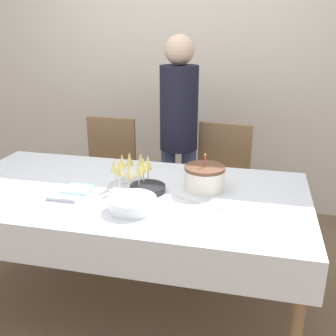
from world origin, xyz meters
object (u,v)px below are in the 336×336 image
dining_chair_far_left (108,174)px  dining_chair_far_right (220,183)px  champagne_tray (132,170)px  plate_stack_main (133,203)px  person_standing (179,125)px  plate_stack_dessert (147,189)px  birthday_cake (204,178)px

dining_chair_far_left → dining_chair_far_right: bearing=-0.0°
champagne_tray → plate_stack_main: champagne_tray is taller
dining_chair_far_left → person_standing: person_standing is taller
dining_chair_far_left → plate_stack_dessert: (0.57, -0.82, 0.26)m
dining_chair_far_left → plate_stack_dessert: dining_chair_far_left is taller
dining_chair_far_left → dining_chair_far_right: same height
dining_chair_far_right → person_standing: 0.54m
plate_stack_dessert → person_standing: (-0.00, 0.86, 0.16)m
champagne_tray → plate_stack_main: size_ratio=1.20×
champagne_tray → person_standing: size_ratio=0.18×
plate_stack_main → person_standing: (0.01, 1.09, 0.15)m
birthday_cake → person_standing: 0.82m
birthday_cake → person_standing: (-0.30, 0.75, 0.11)m
dining_chair_far_right → champagne_tray: size_ratio=3.36×
plate_stack_dessert → dining_chair_far_left: bearing=124.9°
plate_stack_dessert → champagne_tray: bearing=155.4°
champagne_tray → plate_stack_dessert: size_ratio=1.44×
dining_chair_far_left → person_standing: size_ratio=0.61×
dining_chair_far_left → birthday_cake: size_ratio=4.25×
birthday_cake → person_standing: person_standing is taller
dining_chair_far_right → birthday_cake: bearing=-92.1°
dining_chair_far_left → champagne_tray: (0.47, -0.77, 0.34)m
birthday_cake → plate_stack_main: birthday_cake is taller
dining_chair_far_left → plate_stack_dessert: bearing=-55.1°
plate_stack_main → person_standing: person_standing is taller
dining_chair_far_right → birthday_cake: size_ratio=4.25×
plate_stack_main → plate_stack_dessert: (0.01, 0.23, -0.01)m
dining_chair_far_left → champagne_tray: size_ratio=3.36×
dining_chair_far_left → birthday_cake: bearing=-39.2°
dining_chair_far_left → dining_chair_far_right: size_ratio=1.00×
dining_chair_far_right → plate_stack_dessert: dining_chair_far_right is taller
plate_stack_dessert → birthday_cake: bearing=19.4°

